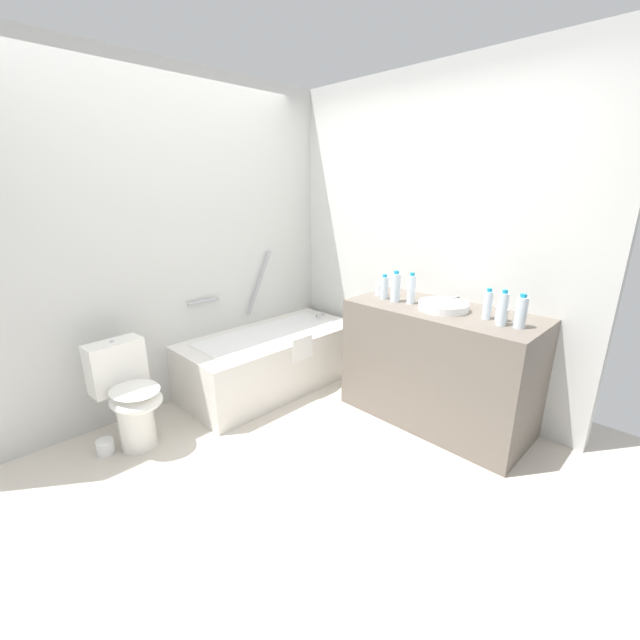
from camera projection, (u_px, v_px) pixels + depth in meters
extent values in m
plane|color=beige|center=(272.00, 462.00, 2.67)|extent=(4.10, 4.10, 0.00)
cube|color=silver|center=(162.00, 246.00, 3.13)|extent=(3.50, 0.10, 2.59)
cube|color=silver|center=(418.00, 242.00, 3.36)|extent=(0.10, 2.85, 2.59)
cube|color=silver|center=(272.00, 360.00, 3.65)|extent=(1.58, 0.73, 0.50)
cube|color=white|center=(271.00, 338.00, 3.58)|extent=(1.29, 0.52, 0.09)
cylinder|color=#A3A3A8|center=(320.00, 315.00, 3.97)|extent=(0.09, 0.03, 0.03)
cylinder|color=#A3A3A8|center=(259.00, 283.00, 3.78)|extent=(0.30, 0.03, 0.57)
cylinder|color=#A3A3A8|center=(204.00, 301.00, 3.41)|extent=(0.29, 0.03, 0.03)
cube|color=white|center=(302.00, 348.00, 3.38)|extent=(0.22, 0.03, 0.20)
cylinder|color=white|center=(137.00, 422.00, 2.78)|extent=(0.23, 0.23, 0.38)
ellipsoid|color=white|center=(136.00, 400.00, 2.69)|extent=(0.35, 0.41, 0.12)
ellipsoid|color=white|center=(135.00, 390.00, 2.67)|extent=(0.33, 0.38, 0.02)
cube|color=white|center=(116.00, 366.00, 2.79)|extent=(0.37, 0.19, 0.35)
cylinder|color=silver|center=(112.00, 341.00, 2.73)|extent=(0.03, 0.03, 0.01)
cube|color=#6B6056|center=(438.00, 366.00, 3.05)|extent=(0.63, 1.36, 0.89)
cylinder|color=white|center=(443.00, 306.00, 2.89)|extent=(0.35, 0.35, 0.05)
cylinder|color=#A7A7AD|center=(458.00, 300.00, 3.03)|extent=(0.02, 0.02, 0.06)
cylinder|color=#A7A7AD|center=(455.00, 298.00, 2.99)|extent=(0.09, 0.02, 0.02)
cylinder|color=#A7A7AD|center=(465.00, 303.00, 3.00)|extent=(0.03, 0.03, 0.04)
cylinder|color=#A7A7AD|center=(450.00, 300.00, 3.08)|extent=(0.03, 0.03, 0.04)
cylinder|color=silver|center=(488.00, 305.00, 2.66)|extent=(0.06, 0.06, 0.19)
cylinder|color=teal|center=(490.00, 290.00, 2.63)|extent=(0.03, 0.03, 0.02)
cylinder|color=silver|center=(411.00, 290.00, 3.03)|extent=(0.06, 0.06, 0.21)
cylinder|color=teal|center=(412.00, 274.00, 2.99)|extent=(0.03, 0.03, 0.02)
cylinder|color=silver|center=(396.00, 288.00, 3.08)|extent=(0.07, 0.07, 0.22)
cylinder|color=teal|center=(396.00, 272.00, 3.04)|extent=(0.04, 0.04, 0.02)
cylinder|color=silver|center=(503.00, 309.00, 2.53)|extent=(0.06, 0.06, 0.21)
cylinder|color=teal|center=(505.00, 292.00, 2.50)|extent=(0.03, 0.03, 0.02)
cylinder|color=silver|center=(384.00, 288.00, 3.17)|extent=(0.06, 0.06, 0.17)
cylinder|color=teal|center=(385.00, 276.00, 3.14)|extent=(0.03, 0.03, 0.02)
cylinder|color=silver|center=(521.00, 313.00, 2.49)|extent=(0.07, 0.07, 0.19)
cylinder|color=teal|center=(524.00, 296.00, 2.46)|extent=(0.04, 0.04, 0.02)
cylinder|color=white|center=(380.00, 289.00, 3.29)|extent=(0.08, 0.08, 0.10)
cylinder|color=white|center=(502.00, 315.00, 2.64)|extent=(0.08, 0.08, 0.08)
cylinder|color=white|center=(105.00, 447.00, 2.74)|extent=(0.11, 0.11, 0.10)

